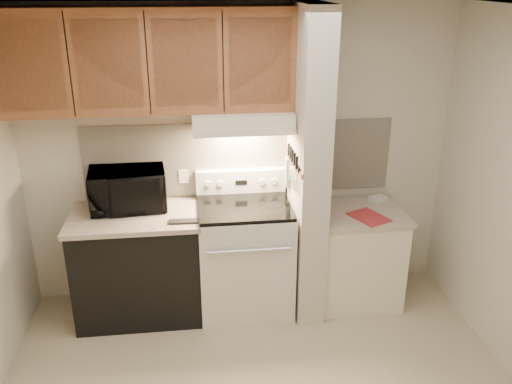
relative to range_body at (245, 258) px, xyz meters
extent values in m
plane|color=white|center=(0.00, -1.16, 2.04)|extent=(3.60, 3.60, 0.00)
cube|color=beige|center=(0.00, 0.34, 0.79)|extent=(3.60, 2.50, 0.02)
cube|color=beige|center=(0.00, 0.33, 0.78)|extent=(2.60, 0.02, 0.63)
cube|color=silver|center=(0.00, 0.00, 0.00)|extent=(0.76, 0.65, 0.92)
cube|color=black|center=(0.00, -0.32, 0.04)|extent=(0.50, 0.01, 0.30)
cylinder|color=silver|center=(0.00, -0.35, 0.26)|extent=(0.65, 0.02, 0.02)
cube|color=black|center=(0.00, 0.00, 0.48)|extent=(0.74, 0.64, 0.03)
cube|color=silver|center=(0.00, 0.28, 0.59)|extent=(0.76, 0.08, 0.20)
cube|color=black|center=(0.00, 0.24, 0.59)|extent=(0.10, 0.01, 0.04)
cylinder|color=silver|center=(-0.28, 0.24, 0.59)|extent=(0.05, 0.02, 0.05)
cylinder|color=silver|center=(-0.18, 0.24, 0.59)|extent=(0.05, 0.02, 0.05)
cylinder|color=silver|center=(0.18, 0.24, 0.59)|extent=(0.05, 0.02, 0.05)
cylinder|color=silver|center=(0.28, 0.24, 0.59)|extent=(0.05, 0.02, 0.05)
cube|color=black|center=(-0.88, 0.01, -0.03)|extent=(1.00, 0.63, 0.87)
cube|color=#BEAB98|center=(-0.88, 0.01, 0.43)|extent=(1.04, 0.67, 0.04)
cube|color=black|center=(-0.48, -0.19, 0.46)|extent=(0.25, 0.09, 0.02)
cylinder|color=#2E6663|center=(-0.83, 0.23, 0.50)|extent=(0.10, 0.10, 0.11)
cube|color=#F3E8CE|center=(-0.48, 0.32, 0.64)|extent=(0.08, 0.01, 0.12)
imported|color=black|center=(-0.93, 0.15, 0.62)|extent=(0.63, 0.46, 0.33)
cube|color=beige|center=(0.51, -0.01, 0.79)|extent=(0.22, 0.70, 2.50)
cube|color=#9C5B37|center=(0.39, -0.01, 0.84)|extent=(0.01, 0.70, 0.04)
cube|color=black|center=(0.39, -0.06, 0.86)|extent=(0.02, 0.42, 0.04)
cube|color=silver|center=(0.38, -0.22, 0.76)|extent=(0.01, 0.03, 0.16)
cylinder|color=black|center=(0.38, -0.23, 0.91)|extent=(0.02, 0.02, 0.10)
cube|color=silver|center=(0.38, -0.14, 0.75)|extent=(0.01, 0.04, 0.18)
cylinder|color=black|center=(0.38, -0.14, 0.91)|extent=(0.02, 0.02, 0.10)
cube|color=silver|center=(0.38, -0.07, 0.74)|extent=(0.01, 0.04, 0.20)
cylinder|color=black|center=(0.38, -0.05, 0.91)|extent=(0.02, 0.02, 0.10)
cube|color=silver|center=(0.38, 0.01, 0.76)|extent=(0.01, 0.04, 0.16)
cylinder|color=black|center=(0.38, 0.03, 0.91)|extent=(0.02, 0.02, 0.10)
cube|color=silver|center=(0.38, 0.10, 0.75)|extent=(0.01, 0.04, 0.18)
cylinder|color=black|center=(0.38, 0.11, 0.91)|extent=(0.02, 0.02, 0.10)
cube|color=slate|center=(0.38, 0.17, 0.70)|extent=(0.03, 0.10, 0.24)
cube|color=#F3E8CE|center=(0.97, -0.01, -0.06)|extent=(0.70, 0.60, 0.81)
cube|color=#BEAB98|center=(0.97, -0.01, 0.37)|extent=(0.74, 0.64, 0.04)
cube|color=#B42B33|center=(1.00, -0.16, 0.40)|extent=(0.33, 0.37, 0.01)
cube|color=white|center=(1.19, 0.17, 0.41)|extent=(0.17, 0.15, 0.04)
cube|color=#F3E8CE|center=(0.00, 0.12, 1.17)|extent=(0.78, 0.44, 0.15)
cube|color=#F3E8CE|center=(0.00, -0.08, 1.12)|extent=(0.78, 0.04, 0.06)
cube|color=#9C5B37|center=(-0.69, 0.17, 1.62)|extent=(2.18, 0.33, 0.77)
cube|color=#9C5B37|center=(-1.51, 0.01, 1.62)|extent=(0.46, 0.01, 0.63)
cube|color=black|center=(-1.23, 0.01, 1.62)|extent=(0.01, 0.01, 0.73)
cube|color=#9C5B37|center=(-0.96, 0.01, 1.62)|extent=(0.46, 0.01, 0.63)
cube|color=black|center=(-0.69, 0.01, 1.62)|extent=(0.01, 0.01, 0.73)
cube|color=#9C5B37|center=(-0.42, 0.01, 1.62)|extent=(0.46, 0.01, 0.63)
cube|color=black|center=(-0.14, 0.01, 1.62)|extent=(0.01, 0.01, 0.73)
cube|color=#9C5B37|center=(0.13, 0.01, 1.62)|extent=(0.46, 0.01, 0.63)
camera|label=1|loc=(-0.40, -4.00, 2.22)|focal=38.00mm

